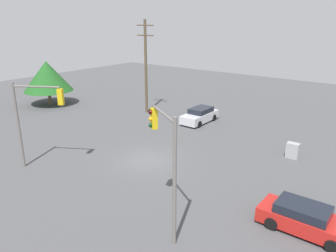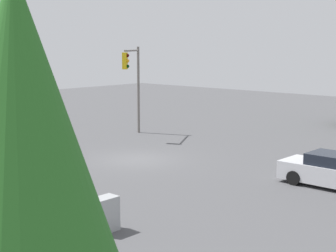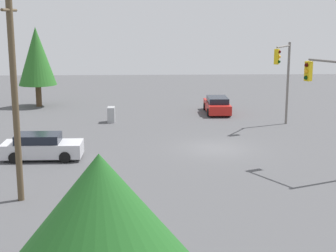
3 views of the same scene
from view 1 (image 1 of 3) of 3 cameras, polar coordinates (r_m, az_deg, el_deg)
ground_plane at (r=24.23m, az=-3.66°, el=-5.93°), size 80.00×80.00×0.00m
sedan_silver at (r=32.75m, az=5.56°, el=1.85°), size 1.94×4.46×1.46m
sedan_red at (r=17.76m, az=22.82°, el=-14.70°), size 4.47×1.94×1.38m
traffic_signal_main at (r=23.35m, az=-22.10°, el=2.42°), size 3.07×1.98×5.98m
traffic_signal_cross at (r=14.96m, az=-0.49°, el=-4.46°), size 2.71×1.81×6.10m
utility_pole_tall at (r=35.44m, az=-3.89°, el=10.59°), size 2.20×0.28×9.83m
electrical_cabinet at (r=26.04m, az=20.89°, el=-4.00°), size 0.89×0.55×1.16m
tree_left at (r=41.43m, az=-20.28°, el=8.15°), size 5.69×5.69×5.20m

